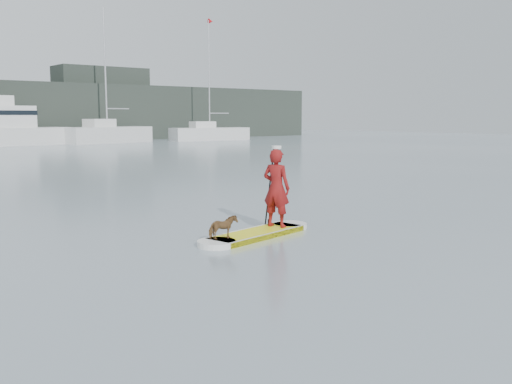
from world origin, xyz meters
TOP-DOWN VIEW (x-y plane):
  - ground at (0.00, 0.00)m, footprint 140.00×140.00m
  - paddleboard at (-1.28, 2.36)m, footprint 3.26×1.27m
  - paddler at (-0.57, 2.50)m, footprint 0.64×0.77m
  - white_cap at (-0.57, 2.50)m, footprint 0.22×0.22m
  - dog at (-2.31, 2.17)m, footprint 0.62×0.36m
  - paddle at (-0.54, 2.78)m, footprint 0.10×0.30m
  - sailboat_e at (14.71, 45.70)m, footprint 9.34×4.65m
  - sailboat_f at (25.81, 44.22)m, footprint 8.83×3.63m
  - motor_yacht_a at (5.67, 46.24)m, footprint 9.97×3.97m
  - shore_building_east at (18.00, 54.00)m, footprint 10.00×4.00m

SIDE VIEW (x-z plane):
  - ground at x=0.00m, z-range 0.00..0.00m
  - paddleboard at x=-1.28m, z-range 0.00..0.12m
  - dog at x=-2.31m, z-range 0.12..0.62m
  - paddle at x=-0.54m, z-range -0.20..1.80m
  - sailboat_f at x=25.81m, z-range -5.55..7.29m
  - sailboat_e at x=14.71m, z-range -5.55..7.41m
  - paddler at x=-0.57m, z-range 0.12..1.92m
  - motor_yacht_a at x=5.67m, z-range -1.28..4.56m
  - white_cap at x=-0.57m, z-range 1.92..1.99m
  - shore_building_east at x=18.00m, z-range 0.00..8.00m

